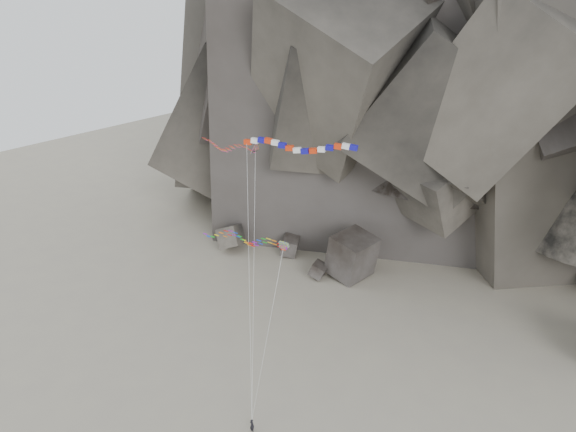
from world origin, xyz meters
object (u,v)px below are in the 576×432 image
Objects in this scene: kite_flyer at (252,425)px; parafoil_kite at (239,237)px; delta_kite at (226,146)px; banner_kite at (298,147)px; pennant_kite at (275,291)px.

kite_flyer is 0.09× the size of parafoil_kite.
banner_kite reaches higher than delta_kite.
kite_flyer is at bearing -34.58° from parafoil_kite.
pennant_kite is (10.92, -5.44, -13.01)m from delta_kite.
delta_kite is at bearing 147.04° from parafoil_kite.
kite_flyer is at bearing -106.58° from pennant_kite.
pennant_kite is at bearing -25.47° from delta_kite.
delta_kite is at bearing 167.31° from banner_kite.
parafoil_kite is at bearing -35.01° from kite_flyer.
kite_flyer is 0.10× the size of pennant_kite.
delta_kite is 1.39× the size of parafoil_kite.
delta_kite is at bearing -34.05° from kite_flyer.
parafoil_kite reaches higher than pennant_kite.
pennant_kite is (4.51, 0.26, -5.17)m from parafoil_kite.
parafoil_kite is (-3.12, -6.48, -8.97)m from banner_kite.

